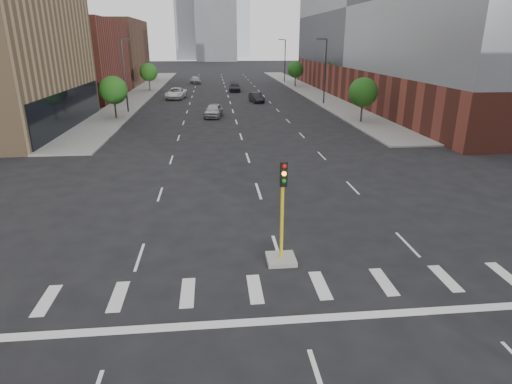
{
  "coord_description": "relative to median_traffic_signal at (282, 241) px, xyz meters",
  "views": [
    {
      "loc": [
        -2.65,
        -6.81,
        8.77
      ],
      "look_at": [
        -0.88,
        10.8,
        2.5
      ],
      "focal_mm": 30.0,
      "sensor_mm": 36.0,
      "label": 1
    }
  ],
  "objects": [
    {
      "name": "sidewalk_left_far",
      "position": [
        -15.0,
        65.03,
        -0.9
      ],
      "size": [
        5.0,
        92.0,
        0.15
      ],
      "primitive_type": "cube",
      "color": "gray",
      "rests_on": "ground"
    },
    {
      "name": "sidewalk_right_far",
      "position": [
        15.0,
        65.03,
        -0.9
      ],
      "size": [
        5.0,
        92.0,
        0.15
      ],
      "primitive_type": "cube",
      "color": "gray",
      "rests_on": "ground"
    },
    {
      "name": "building_left_far_a",
      "position": [
        -27.5,
        57.03,
        5.03
      ],
      "size": [
        20.0,
        22.0,
        12.0
      ],
      "primitive_type": "cube",
      "color": "brown",
      "rests_on": "ground"
    },
    {
      "name": "building_left_far_b",
      "position": [
        -27.5,
        83.03,
        5.53
      ],
      "size": [
        20.0,
        24.0,
        13.0
      ],
      "primitive_type": "cube",
      "color": "brown",
      "rests_on": "ground"
    },
    {
      "name": "building_right_main",
      "position": [
        29.5,
        51.03,
        10.03
      ],
      "size": [
        24.0,
        70.0,
        22.0
      ],
      "color": "brown",
      "rests_on": "ground"
    },
    {
      "name": "tower_mid",
      "position": [
        0.0,
        191.03,
        21.03
      ],
      "size": [
        18.0,
        18.0,
        44.0
      ],
      "primitive_type": "cube",
      "color": "slate",
      "rests_on": "ground"
    },
    {
      "name": "median_traffic_signal",
      "position": [
        0.0,
        0.0,
        0.0
      ],
      "size": [
        1.2,
        1.2,
        4.4
      ],
      "color": "#999993",
      "rests_on": "ground"
    },
    {
      "name": "streetlight_right_a",
      "position": [
        13.41,
        46.03,
        4.04
      ],
      "size": [
        1.6,
        0.22,
        9.07
      ],
      "color": "#2D2D30",
      "rests_on": "ground"
    },
    {
      "name": "streetlight_right_b",
      "position": [
        13.41,
        81.03,
        4.04
      ],
      "size": [
        1.6,
        0.22,
        9.07
      ],
      "color": "#2D2D30",
      "rests_on": "ground"
    },
    {
      "name": "streetlight_left",
      "position": [
        -13.41,
        41.03,
        4.04
      ],
      "size": [
        1.6,
        0.22,
        9.07
      ],
      "color": "#2D2D30",
      "rests_on": "ground"
    },
    {
      "name": "tree_left_near",
      "position": [
        -14.0,
        36.03,
        2.42
      ],
      "size": [
        3.2,
        3.2,
        4.85
      ],
      "color": "#382619",
      "rests_on": "ground"
    },
    {
      "name": "tree_left_far",
      "position": [
        -14.0,
        66.03,
        2.42
      ],
      "size": [
        3.2,
        3.2,
        4.85
      ],
      "color": "#382619",
      "rests_on": "ground"
    },
    {
      "name": "tree_right_near",
      "position": [
        14.0,
        31.03,
        2.42
      ],
      "size": [
        3.2,
        3.2,
        4.85
      ],
      "color": "#382619",
      "rests_on": "ground"
    },
    {
      "name": "tree_right_far",
      "position": [
        14.0,
        71.03,
        2.42
      ],
      "size": [
        3.2,
        3.2,
        4.85
      ],
      "color": "#382619",
      "rests_on": "ground"
    },
    {
      "name": "car_near_left",
      "position": [
        -2.54,
        36.64,
        -0.18
      ],
      "size": [
        2.62,
        4.91,
        1.59
      ],
      "primitive_type": "imported",
      "rotation": [
        0.0,
        0.0,
        -0.17
      ],
      "color": "#A9A9AE",
      "rests_on": "ground"
    },
    {
      "name": "car_mid_right",
      "position": [
        3.98,
        49.41,
        -0.26
      ],
      "size": [
        2.1,
        4.48,
        1.42
      ],
      "primitive_type": "imported",
      "rotation": [
        0.0,
        0.0,
        0.14
      ],
      "color": "black",
      "rests_on": "ground"
    },
    {
      "name": "car_far_left",
      "position": [
        -8.41,
        54.95,
        -0.14
      ],
      "size": [
        3.44,
        6.27,
        1.67
      ],
      "primitive_type": "imported",
      "rotation": [
        0.0,
        0.0,
        -0.12
      ],
      "color": "white",
      "rests_on": "ground"
    },
    {
      "name": "car_deep_right",
      "position": [
        1.5,
        64.18,
        -0.25
      ],
      "size": [
        2.28,
        5.07,
        1.44
      ],
      "primitive_type": "imported",
      "rotation": [
        0.0,
        0.0,
        -0.05
      ],
      "color": "black",
      "rests_on": "ground"
    },
    {
      "name": "car_distant",
      "position": [
        -6.19,
        80.53,
        -0.17
      ],
      "size": [
        2.61,
        4.96,
        1.61
      ],
      "primitive_type": "imported",
      "rotation": [
        0.0,
        0.0,
        0.16
      ],
      "color": "#A5A4A9",
      "rests_on": "ground"
    }
  ]
}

